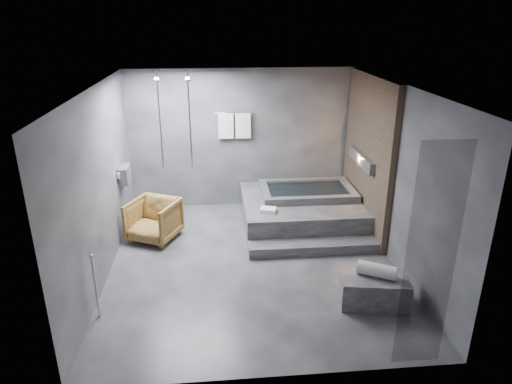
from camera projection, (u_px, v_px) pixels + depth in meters
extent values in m
plane|color=#2A2A2D|center=(253.00, 263.00, 7.37)|extent=(5.00, 5.00, 0.00)
cube|color=#474749|center=(252.00, 87.00, 6.35)|extent=(4.50, 5.00, 0.04)
cube|color=#343439|center=(242.00, 139.00, 9.18)|extent=(4.50, 0.04, 2.80)
cube|color=#343439|center=(274.00, 267.00, 4.54)|extent=(4.50, 0.04, 2.80)
cube|color=#343439|center=(100.00, 186.00, 6.67)|extent=(0.04, 5.00, 2.80)
cube|color=#343439|center=(397.00, 177.00, 7.06)|extent=(0.04, 5.00, 2.80)
cube|color=#886950|center=(368.00, 154.00, 8.21)|extent=(0.10, 2.40, 2.78)
cube|color=#FF9938|center=(363.00, 160.00, 8.24)|extent=(0.14, 1.20, 0.20)
cube|color=slate|center=(125.00, 174.00, 8.08)|extent=(0.16, 0.42, 0.30)
imported|color=beige|center=(125.00, 179.00, 8.01)|extent=(0.08, 0.08, 0.21)
imported|color=beige|center=(127.00, 176.00, 8.20)|extent=(0.07, 0.07, 0.15)
cylinder|color=silver|center=(190.00, 121.00, 8.50)|extent=(0.04, 0.04, 1.80)
cylinder|color=silver|center=(160.00, 121.00, 8.45)|extent=(0.04, 0.04, 1.80)
cylinder|color=silver|center=(234.00, 113.00, 8.91)|extent=(0.75, 0.02, 0.02)
cube|color=white|center=(226.00, 126.00, 8.97)|extent=(0.30, 0.06, 0.50)
cube|color=white|center=(243.00, 126.00, 9.00)|extent=(0.30, 0.06, 0.50)
cylinder|color=silver|center=(96.00, 287.00, 5.91)|extent=(0.04, 0.04, 0.90)
cube|color=black|center=(430.00, 261.00, 4.75)|extent=(0.55, 0.01, 2.60)
cube|color=#2F2F31|center=(301.00, 210.00, 8.72)|extent=(2.20, 2.00, 0.50)
cube|color=#2F2F31|center=(313.00, 247.00, 7.68)|extent=(2.20, 0.36, 0.18)
cube|color=#373739|center=(374.00, 291.00, 6.26)|extent=(0.98, 0.65, 0.41)
imported|color=#4B3112|center=(154.00, 220.00, 8.05)|extent=(1.04, 1.05, 0.73)
cylinder|color=white|center=(377.00, 270.00, 6.19)|extent=(0.55, 0.42, 0.19)
cube|color=white|center=(268.00, 210.00, 8.02)|extent=(0.31, 0.26, 0.07)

